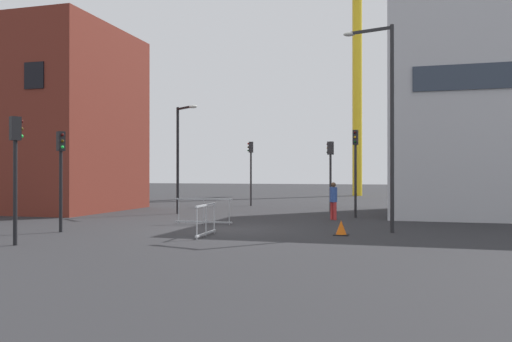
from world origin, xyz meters
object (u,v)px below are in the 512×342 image
streetlamp_tall (386,110)px  pedestrian_walking (333,198)px  traffic_light_island (355,159)px  traffic_light_corner (251,163)px  traffic_light_crosswalk (330,165)px  construction_crane (360,29)px  streetlamp_short (180,149)px  traffic_light_far (61,164)px  traffic_light_verge (16,158)px  traffic_cone_striped (341,228)px

streetlamp_tall → pedestrian_walking: 6.09m
traffic_light_island → traffic_light_corner: (-7.26, 7.18, -0.01)m
traffic_light_crosswalk → construction_crane: bearing=90.1°
streetlamp_short → traffic_light_far: streetlamp_short is taller
construction_crane → traffic_light_corner: bearing=-107.8°
streetlamp_short → traffic_light_corner: streetlamp_short is taller
streetlamp_short → traffic_light_verge: size_ratio=1.47×
traffic_light_verge → pedestrian_walking: 13.55m
traffic_light_far → traffic_cone_striped: size_ratio=7.05×
traffic_light_corner → traffic_light_crosswalk: size_ratio=1.09×
construction_crane → traffic_light_corner: size_ratio=5.63×
traffic_light_island → traffic_light_far: size_ratio=1.15×
streetlamp_tall → traffic_light_far: streetlamp_tall is taller
construction_crane → traffic_light_far: bearing=-103.5°
traffic_light_island → traffic_light_far: traffic_light_island is taller
traffic_light_verge → traffic_light_corner: bearing=85.2°
traffic_light_corner → traffic_light_crosswalk: bearing=-37.5°
streetlamp_short → traffic_light_crosswalk: (7.39, 3.02, -0.82)m
traffic_light_far → traffic_light_corner: 16.33m
streetlamp_short → traffic_light_island: streetlamp_short is taller
construction_crane → streetlamp_tall: size_ratio=3.14×
streetlamp_short → traffic_light_crosswalk: bearing=22.2°
traffic_light_far → traffic_light_crosswalk: bearing=55.2°
traffic_light_crosswalk → pedestrian_walking: bearing=-80.8°
streetlamp_short → traffic_light_verge: (0.06, -12.02, -0.83)m
traffic_cone_striped → traffic_light_corner: bearing=117.2°
traffic_light_verge → traffic_cone_striped: (8.98, 5.06, -2.32)m
traffic_light_far → streetlamp_short: bearing=84.9°
streetlamp_short → pedestrian_walking: (8.07, -1.21, -2.40)m
traffic_light_crosswalk → pedestrian_walking: size_ratio=2.24×
construction_crane → streetlamp_tall: bearing=-84.2°
traffic_light_far → traffic_cone_striped: (9.82, 1.79, -2.22)m
streetlamp_tall → traffic_light_crosswalk: 9.38m
traffic_light_island → traffic_light_verge: bearing=-126.0°
traffic_light_verge → traffic_light_far: bearing=104.5°
traffic_light_crosswalk → traffic_light_corner: bearing=142.5°
streetlamp_short → traffic_light_corner: (1.68, 7.39, -0.61)m
traffic_light_verge → traffic_light_island: 15.12m
construction_crane → traffic_light_far: size_ratio=6.44×
streetlamp_tall → pedestrian_walking: bearing=118.7°
traffic_light_verge → traffic_cone_striped: bearing=29.4°
construction_crane → pedestrian_walking: (0.72, -26.30, -14.77)m
traffic_light_corner → traffic_light_island: bearing=-44.7°
traffic_light_corner → traffic_light_crosswalk: 7.19m
traffic_light_verge → traffic_light_island: (8.88, 12.23, 0.23)m
pedestrian_walking → traffic_cone_striped: pedestrian_walking is taller
traffic_light_crosswalk → traffic_cone_striped: bearing=-80.6°
traffic_light_island → streetlamp_short: bearing=-178.7°
streetlamp_tall → streetlamp_short: bearing=151.7°
streetlamp_short → pedestrian_walking: 8.51m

